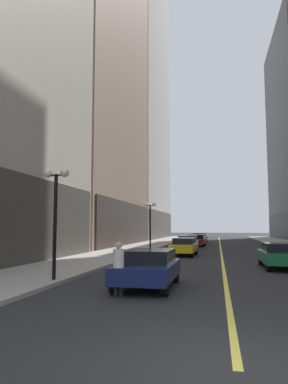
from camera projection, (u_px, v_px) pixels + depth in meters
name	position (u px, v px, depth m)	size (l,w,h in m)	color
ground_plane	(220.00, 246.00, 39.33)	(200.00, 200.00, 0.00)	#262628
sidewalk_left	(148.00, 245.00, 41.00)	(4.50, 78.00, 0.15)	#9E9991
lane_centre_stripe	(220.00, 246.00, 39.33)	(0.16, 70.00, 0.01)	#E5D64C
building_left_far	(123.00, 9.00, 71.99)	(15.56, 26.00, 93.14)	#B7AD99
car_navy	(148.00, 267.00, 12.61)	(1.88, 4.05, 1.32)	#141E4C
car_green	(279.00, 255.00, 18.31)	(1.79, 4.23, 1.32)	#196038
car_yellow	(184.00, 246.00, 26.67)	(1.86, 4.33, 1.32)	yellow
car_silver	(188.00, 242.00, 33.26)	(1.85, 4.38, 1.32)	#B7B7BC
car_maroon	(197.00, 240.00, 39.85)	(1.98, 4.58, 1.32)	maroon
car_black	(200.00, 237.00, 48.87)	(2.03, 4.73, 1.32)	black
pedestrian_in_white_shirt	(119.00, 264.00, 11.06)	(0.39, 0.39, 1.67)	black
street_lamp_left_near	(56.00, 198.00, 13.71)	(1.06, 0.36, 4.43)	black
street_lamp_left_far	(150.00, 215.00, 32.95)	(1.06, 0.36, 4.43)	black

